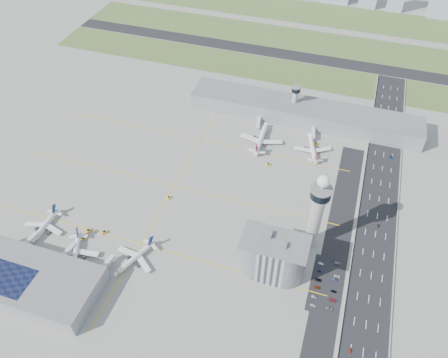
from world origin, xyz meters
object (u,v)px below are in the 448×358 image
(tug_4, at_px, (268,164))
(car_lot_3, at_px, (318,280))
(jet_bridge_near_1, at_px, (61,261))
(car_lot_4, at_px, (320,271))
(tug_3, at_px, (169,197))
(airplane_near_a, at_px, (42,226))
(car_lot_8, at_px, (334,291))
(car_lot_9, at_px, (335,280))
(airplane_near_c, at_px, (133,257))
(car_lot_0, at_px, (313,305))
(car_lot_11, at_px, (338,263))
(car_hw_0, at_px, (350,351))
(car_hw_2, at_px, (391,157))
(car_lot_1, at_px, (314,297))
(secondary_tower, at_px, (295,99))
(car_lot_5, at_px, (321,264))
(jet_bridge_near_0, at_px, (22,249))
(tug_2, at_px, (104,232))
(airplane_far_b, at_px, (313,146))
(car_hw_4, at_px, (379,113))
(admin_building, at_px, (273,256))
(jet_bridge_far_1, at_px, (313,129))
(control_tower, at_px, (317,209))
(jet_bridge_far_0, at_px, (259,119))
(car_lot_7, at_px, (333,300))
(tug_5, at_px, (316,144))
(car_lot_10, at_px, (337,276))
(car_lot_2, at_px, (317,287))
(tug_0, at_px, (88,231))
(car_lot_6, at_px, (329,308))
(airplane_near_b, at_px, (74,253))
(airplane_far_a, at_px, (261,136))
(tug_1, at_px, (84,238))

(tug_4, xyz_separation_m, car_lot_3, (57.67, -96.86, -0.33))
(jet_bridge_near_1, bearing_deg, car_lot_4, -63.85)
(jet_bridge_near_1, xyz_separation_m, tug_3, (44.67, 77.19, -1.94))
(airplane_near_a, distance_m, car_lot_8, 204.79)
(car_lot_9, bearing_deg, airplane_near_c, 107.14)
(car_lot_8, bearing_deg, car_lot_0, 145.95)
(car_lot_11, height_order, car_hw_0, car_lot_11)
(tug_3, height_order, car_hw_2, tug_3)
(airplane_near_c, distance_m, car_lot_1, 120.11)
(secondary_tower, relative_size, car_lot_5, 8.81)
(jet_bridge_near_0, relative_size, tug_2, 3.90)
(airplane_far_b, distance_m, car_hw_4, 89.76)
(car_lot_9, bearing_deg, admin_building, 102.10)
(tug_2, relative_size, car_hw_0, 1.11)
(jet_bridge_far_1, distance_m, car_lot_5, 142.62)
(jet_bridge_near_1, relative_size, car_lot_1, 3.98)
(control_tower, distance_m, jet_bridge_far_0, 145.99)
(car_lot_7, bearing_deg, car_hw_0, -151.43)
(tug_4, relative_size, car_lot_8, 0.95)
(tug_2, bearing_deg, car_lot_0, -140.07)
(car_lot_8, bearing_deg, car_hw_0, -153.99)
(tug_5, height_order, car_lot_10, tug_5)
(control_tower, bearing_deg, secondary_tower, 106.48)
(car_lot_8, distance_m, car_lot_11, 22.23)
(car_hw_0, xyz_separation_m, car_hw_2, (13.34, 179.21, 0.05))
(car_lot_2, xyz_separation_m, car_lot_10, (11.10, 12.28, 0.06))
(car_hw_4, bearing_deg, car_lot_4, -93.31)
(control_tower, bearing_deg, jet_bridge_near_1, -156.00)
(admin_building, height_order, tug_0, admin_building)
(tug_2, relative_size, car_hw_2, 0.83)
(control_tower, relative_size, airplane_near_a, 1.81)
(jet_bridge_far_1, height_order, car_hw_2, jet_bridge_far_1)
(admin_building, xyz_separation_m, car_lot_8, (41.28, -3.81, -14.70))
(tug_5, relative_size, car_lot_3, 0.79)
(car_lot_5, height_order, car_lot_6, car_lot_6)
(car_lot_4, bearing_deg, jet_bridge_far_1, 19.09)
(admin_building, xyz_separation_m, car_hw_0, (55.68, -39.36, -14.75))
(tug_0, bearing_deg, car_lot_10, -166.32)
(airplane_near_a, distance_m, car_hw_2, 281.05)
(airplane_far_b, bearing_deg, airplane_near_b, 122.95)
(airplane_near_b, height_order, tug_5, airplane_near_b)
(airplane_far_a, xyz_separation_m, tug_4, (13.62, -28.40, -5.24))
(jet_bridge_far_0, height_order, car_hw_0, jet_bridge_far_0)
(car_lot_7, relative_size, car_lot_10, 1.02)
(jet_bridge_far_0, height_order, car_lot_6, jet_bridge_far_0)
(tug_2, distance_m, car_lot_3, 151.18)
(car_lot_10, bearing_deg, car_lot_1, 143.89)
(jet_bridge_near_1, bearing_deg, jet_bridge_far_0, -13.77)
(tug_1, bearing_deg, tug_0, 170.94)
(airplane_far_b, xyz_separation_m, car_lot_7, (37.40, -138.66, -4.65))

